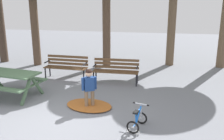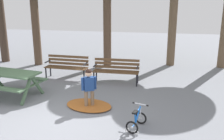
{
  "view_description": "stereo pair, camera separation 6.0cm",
  "coord_description": "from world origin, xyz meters",
  "px_view_note": "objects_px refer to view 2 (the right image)",
  "views": [
    {
      "loc": [
        2.43,
        -5.08,
        2.84
      ],
      "look_at": [
        1.02,
        1.98,
        0.85
      ],
      "focal_mm": 40.57,
      "sensor_mm": 36.0,
      "label": 1
    },
    {
      "loc": [
        2.49,
        -5.06,
        2.84
      ],
      "look_at": [
        1.02,
        1.98,
        0.85
      ],
      "focal_mm": 40.57,
      "sensor_mm": 36.0,
      "label": 2
    }
  ],
  "objects_px": {
    "park_bench_left": "(116,69)",
    "child_standing": "(89,85)",
    "picnic_table": "(10,77)",
    "kids_bicycle": "(136,121)",
    "park_bench_far_left": "(67,65)"
  },
  "relations": [
    {
      "from": "park_bench_far_left",
      "to": "child_standing",
      "type": "relative_size",
      "value": 1.47
    },
    {
      "from": "park_bench_far_left",
      "to": "kids_bicycle",
      "type": "distance_m",
      "value": 4.49
    },
    {
      "from": "park_bench_left",
      "to": "child_standing",
      "type": "relative_size",
      "value": 1.47
    },
    {
      "from": "park_bench_far_left",
      "to": "kids_bicycle",
      "type": "xyz_separation_m",
      "value": [
        2.98,
        -3.35,
        -0.31
      ]
    },
    {
      "from": "child_standing",
      "to": "kids_bicycle",
      "type": "bearing_deg",
      "value": -33.22
    },
    {
      "from": "picnic_table",
      "to": "child_standing",
      "type": "bearing_deg",
      "value": -8.02
    },
    {
      "from": "picnic_table",
      "to": "park_bench_left",
      "type": "distance_m",
      "value": 3.48
    },
    {
      "from": "child_standing",
      "to": "kids_bicycle",
      "type": "relative_size",
      "value": 1.77
    },
    {
      "from": "picnic_table",
      "to": "kids_bicycle",
      "type": "bearing_deg",
      "value": -17.73
    },
    {
      "from": "picnic_table",
      "to": "park_bench_left",
      "type": "relative_size",
      "value": 1.23
    },
    {
      "from": "child_standing",
      "to": "kids_bicycle",
      "type": "distance_m",
      "value": 1.72
    },
    {
      "from": "kids_bicycle",
      "to": "picnic_table",
      "type": "bearing_deg",
      "value": 162.27
    },
    {
      "from": "picnic_table",
      "to": "child_standing",
      "type": "distance_m",
      "value": 2.62
    },
    {
      "from": "park_bench_far_left",
      "to": "park_bench_left",
      "type": "height_order",
      "value": "same"
    },
    {
      "from": "picnic_table",
      "to": "kids_bicycle",
      "type": "xyz_separation_m",
      "value": [
        3.98,
        -1.27,
        -0.39
      ]
    }
  ]
}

